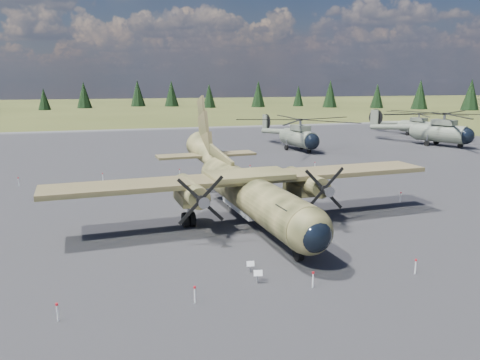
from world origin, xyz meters
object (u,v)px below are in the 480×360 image
object	(u,v)px
helicopter_mid	(441,122)
transport_plane	(244,184)
helicopter_near	(298,128)
helicopter_far	(417,120)

from	to	relation	value
helicopter_mid	transport_plane	bearing A→B (deg)	-167.70
helicopter_near	helicopter_mid	size ratio (longest dim) A/B	0.85
helicopter_near	helicopter_far	world-z (taller)	helicopter_near
transport_plane	helicopter_mid	world-z (taller)	transport_plane
transport_plane	helicopter_near	size ratio (longest dim) A/B	1.22
helicopter_near	helicopter_far	bearing A→B (deg)	14.58
helicopter_near	helicopter_far	size ratio (longest dim) A/B	1.08
helicopter_near	helicopter_far	distance (m)	31.46
transport_plane	helicopter_far	bearing A→B (deg)	39.40
helicopter_near	helicopter_mid	distance (m)	23.53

